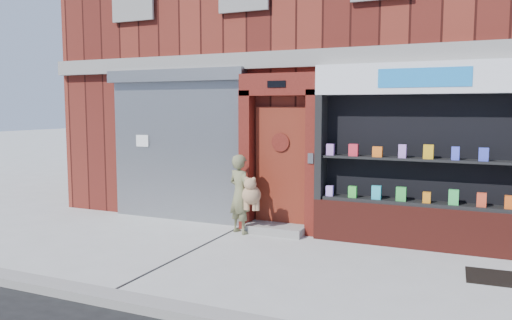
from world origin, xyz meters
The scene contains 8 objects.
ground centered at (0.00, 0.00, 0.00)m, with size 80.00×80.00×0.00m, color #9E9E99.
curb centered at (0.00, -2.15, 0.06)m, with size 60.00×0.30×0.12m, color gray.
building centered at (0.00, 5.99, 4.00)m, with size 12.00×8.16×8.00m.
shutter_bay centered at (-3.00, 1.93, 1.72)m, with size 3.10×0.30×3.04m.
red_door_bay centered at (-0.75, 1.86, 1.46)m, with size 1.52×0.58×2.90m.
pharmacy_bay centered at (1.75, 1.81, 1.37)m, with size 3.50×0.41×3.00m.
woman centered at (-1.30, 1.43, 0.73)m, with size 0.78×0.59×1.44m.
doormat centered at (2.96, 0.63, 0.01)m, with size 0.95×0.67×0.02m, color black.
Camera 1 is at (2.53, -6.61, 2.28)m, focal length 35.00 mm.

